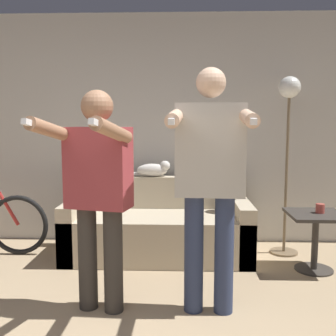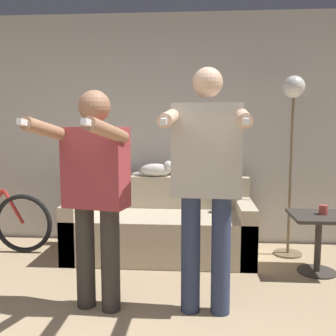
{
  "view_description": "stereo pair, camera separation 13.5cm",
  "coord_description": "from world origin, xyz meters",
  "px_view_note": "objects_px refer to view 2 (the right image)",
  "views": [
    {
      "loc": [
        0.51,
        -1.72,
        1.4
      ],
      "look_at": [
        0.39,
        1.64,
        1.0
      ],
      "focal_mm": 42.0,
      "sensor_mm": 36.0,
      "label": 1
    },
    {
      "loc": [
        0.65,
        -1.72,
        1.4
      ],
      "look_at": [
        0.39,
        1.64,
        1.0
      ],
      "focal_mm": 42.0,
      "sensor_mm": 36.0,
      "label": 2
    }
  ],
  "objects_px": {
    "cat": "(157,169)",
    "side_table": "(319,231)",
    "floor_lamp": "(293,118)",
    "person_left": "(95,184)",
    "person_right": "(207,173)",
    "cup": "(323,210)",
    "couch": "(161,230)"
  },
  "relations": [
    {
      "from": "cat",
      "to": "cup",
      "type": "distance_m",
      "value": 1.75
    },
    {
      "from": "person_left",
      "to": "cat",
      "type": "distance_m",
      "value": 1.55
    },
    {
      "from": "cat",
      "to": "floor_lamp",
      "type": "bearing_deg",
      "value": -7.3
    },
    {
      "from": "person_left",
      "to": "person_right",
      "type": "bearing_deg",
      "value": 12.98
    },
    {
      "from": "cat",
      "to": "cup",
      "type": "xyz_separation_m",
      "value": [
        1.6,
        -0.65,
        -0.28
      ]
    },
    {
      "from": "person_right",
      "to": "person_left",
      "type": "bearing_deg",
      "value": -176.75
    },
    {
      "from": "person_right",
      "to": "cat",
      "type": "bearing_deg",
      "value": 111.65
    },
    {
      "from": "couch",
      "to": "side_table",
      "type": "xyz_separation_m",
      "value": [
        1.5,
        -0.37,
        0.12
      ]
    },
    {
      "from": "couch",
      "to": "person_right",
      "type": "relative_size",
      "value": 1.07
    },
    {
      "from": "floor_lamp",
      "to": "side_table",
      "type": "relative_size",
      "value": 3.38
    },
    {
      "from": "person_right",
      "to": "cat",
      "type": "height_order",
      "value": "person_right"
    },
    {
      "from": "cat",
      "to": "side_table",
      "type": "bearing_deg",
      "value": -23.09
    },
    {
      "from": "person_left",
      "to": "floor_lamp",
      "type": "distance_m",
      "value": 2.22
    },
    {
      "from": "person_right",
      "to": "side_table",
      "type": "bearing_deg",
      "value": 42.37
    },
    {
      "from": "person_left",
      "to": "cup",
      "type": "xyz_separation_m",
      "value": [
        1.89,
        0.88,
        -0.35
      ]
    },
    {
      "from": "couch",
      "to": "person_left",
      "type": "relative_size",
      "value": 1.16
    },
    {
      "from": "cat",
      "to": "floor_lamp",
      "type": "height_order",
      "value": "floor_lamp"
    },
    {
      "from": "person_left",
      "to": "person_right",
      "type": "height_order",
      "value": "person_right"
    },
    {
      "from": "couch",
      "to": "side_table",
      "type": "height_order",
      "value": "couch"
    },
    {
      "from": "floor_lamp",
      "to": "side_table",
      "type": "xyz_separation_m",
      "value": [
        0.16,
        -0.49,
        -1.04
      ]
    },
    {
      "from": "side_table",
      "to": "cup",
      "type": "xyz_separation_m",
      "value": [
        0.04,
        0.02,
        0.19
      ]
    },
    {
      "from": "floor_lamp",
      "to": "cup",
      "type": "distance_m",
      "value": 0.98
    },
    {
      "from": "couch",
      "to": "cat",
      "type": "height_order",
      "value": "cat"
    },
    {
      "from": "cat",
      "to": "floor_lamp",
      "type": "relative_size",
      "value": 0.25
    },
    {
      "from": "person_left",
      "to": "side_table",
      "type": "bearing_deg",
      "value": 37.77
    },
    {
      "from": "person_right",
      "to": "cup",
      "type": "xyz_separation_m",
      "value": [
        1.09,
        0.88,
        -0.44
      ]
    },
    {
      "from": "person_right",
      "to": "cat",
      "type": "relative_size",
      "value": 3.79
    },
    {
      "from": "cup",
      "to": "person_left",
      "type": "bearing_deg",
      "value": -155.16
    },
    {
      "from": "person_right",
      "to": "side_table",
      "type": "height_order",
      "value": "person_right"
    },
    {
      "from": "person_right",
      "to": "couch",
      "type": "bearing_deg",
      "value": 113.09
    },
    {
      "from": "person_left",
      "to": "person_right",
      "type": "relative_size",
      "value": 0.91
    },
    {
      "from": "cat",
      "to": "side_table",
      "type": "height_order",
      "value": "cat"
    }
  ]
}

